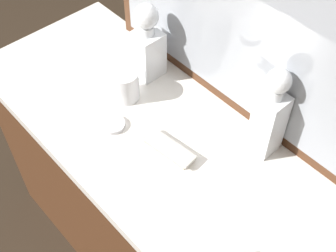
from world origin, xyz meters
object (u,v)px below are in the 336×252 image
Objects in this scene: crystal_tumbler_left at (125,86)px; porcelain_dish at (113,125)px; crystal_decanter_rear at (147,47)px; crystal_decanter_center at (269,119)px; silver_brush_far_left at (169,149)px.

crystal_tumbler_left reaches higher than porcelain_dish.
crystal_tumbler_left is at bearing -72.60° from crystal_decanter_rear.
crystal_tumbler_left is at bearing -158.55° from crystal_decanter_center.
crystal_decanter_center is 3.98× the size of porcelain_dish.
crystal_decanter_rear is 0.35m from silver_brush_far_left.
silver_brush_far_left is 2.31× the size of porcelain_dish.
silver_brush_far_left is (0.26, -0.05, -0.03)m from crystal_tumbler_left.
crystal_decanter_rear reaches higher than silver_brush_far_left.
crystal_decanter_rear is (-0.46, -0.04, -0.01)m from crystal_decanter_center.
crystal_decanter_rear is 1.54× the size of silver_brush_far_left.
crystal_tumbler_left is (0.04, -0.13, -0.06)m from crystal_decanter_rear.
porcelain_dish is at bearing -56.66° from crystal_tumbler_left.
crystal_decanter_rear reaches higher than crystal_tumbler_left.
silver_brush_far_left is (-0.17, -0.21, -0.11)m from crystal_decanter_center.
porcelain_dish is (0.11, -0.23, -0.10)m from crystal_decanter_rear.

